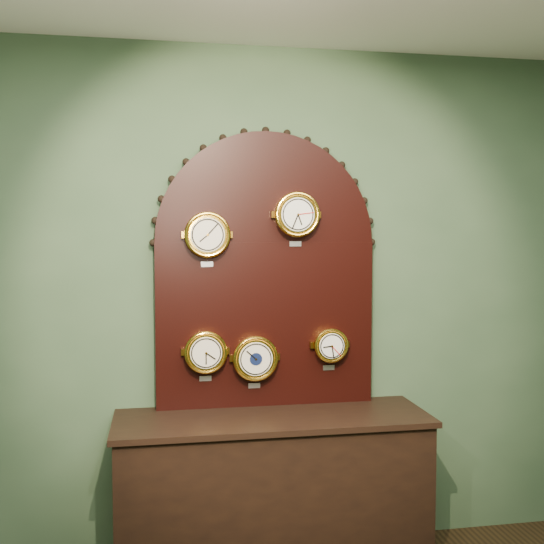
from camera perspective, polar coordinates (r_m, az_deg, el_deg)
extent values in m
plane|color=#3C553A|center=(3.57, -0.70, -2.64)|extent=(4.00, 0.00, 4.00)
cube|color=black|center=(3.56, 0.06, -19.34)|extent=(1.60, 0.50, 0.80)
cube|color=black|center=(3.53, -0.57, -4.66)|extent=(1.20, 0.06, 0.90)
cylinder|color=black|center=(3.50, -0.57, 2.65)|extent=(1.20, 0.06, 1.20)
cylinder|color=gold|center=(3.40, -5.80, 3.32)|extent=(0.22, 0.08, 0.22)
torus|color=gold|center=(3.37, -5.76, 3.32)|extent=(0.24, 0.02, 0.24)
cylinder|color=beige|center=(3.36, -5.75, 3.32)|extent=(0.18, 0.01, 0.18)
cube|color=silver|center=(3.43, -5.81, 0.70)|extent=(0.06, 0.01, 0.03)
cylinder|color=gold|center=(3.47, 2.19, 5.14)|extent=(0.23, 0.08, 0.23)
torus|color=gold|center=(3.44, 2.30, 5.15)|extent=(0.25, 0.02, 0.25)
cylinder|color=silver|center=(3.43, 2.33, 5.15)|extent=(0.18, 0.01, 0.18)
cube|color=silver|center=(3.49, 2.10, 2.53)|extent=(0.07, 0.01, 0.03)
cylinder|color=gold|center=(3.46, -5.95, -7.07)|extent=(0.21, 0.08, 0.21)
torus|color=gold|center=(3.43, -5.91, -7.17)|extent=(0.23, 0.02, 0.23)
cylinder|color=beige|center=(3.42, -5.90, -7.19)|extent=(0.17, 0.01, 0.17)
cube|color=silver|center=(3.51, -5.96, -9.42)|extent=(0.06, 0.01, 0.03)
cylinder|color=gold|center=(3.50, -1.54, -7.64)|extent=(0.23, 0.08, 0.23)
torus|color=gold|center=(3.46, -1.46, -7.75)|extent=(0.25, 0.02, 0.25)
cylinder|color=beige|center=(3.46, -1.45, -7.77)|extent=(0.18, 0.01, 0.18)
cube|color=silver|center=(3.55, -1.59, -10.09)|extent=(0.07, 0.01, 0.03)
cylinder|color=#0C1538|center=(3.45, -1.44, -7.78)|extent=(0.07, 0.00, 0.07)
cylinder|color=gold|center=(3.57, 5.19, -6.48)|extent=(0.18, 0.08, 0.18)
torus|color=gold|center=(3.54, 5.33, -6.57)|extent=(0.19, 0.02, 0.19)
cylinder|color=silver|center=(3.53, 5.36, -6.59)|extent=(0.14, 0.01, 0.14)
cube|color=silver|center=(3.62, 5.08, -8.49)|extent=(0.06, 0.01, 0.03)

